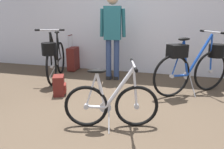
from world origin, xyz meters
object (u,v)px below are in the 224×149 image
at_px(folding_bike_foreground, 111,103).
at_px(rolling_suitcase, 73,59).
at_px(display_bike_right, 55,57).
at_px(backpack_on_floor, 59,86).
at_px(display_bike_left, 195,64).
at_px(visitor_near_wall, 113,32).

relative_size(folding_bike_foreground, rolling_suitcase, 1.31).
height_order(display_bike_right, backpack_on_floor, display_bike_right).
relative_size(folding_bike_foreground, display_bike_right, 0.75).
distance_m(display_bike_left, backpack_on_floor, 2.27).
bearing_deg(display_bike_left, rolling_suitcase, 162.29).
distance_m(rolling_suitcase, backpack_on_floor, 1.56).
bearing_deg(visitor_near_wall, folding_bike_foreground, -75.47).
xyz_separation_m(display_bike_left, visitor_near_wall, (-1.52, 0.40, 0.45)).
bearing_deg(display_bike_right, visitor_near_wall, 18.17).
bearing_deg(visitor_near_wall, display_bike_right, -161.83).
height_order(visitor_near_wall, backpack_on_floor, visitor_near_wall).
xyz_separation_m(display_bike_right, backpack_on_floor, (0.46, -0.72, -0.30)).
bearing_deg(rolling_suitcase, folding_bike_foreground, -55.80).
bearing_deg(display_bike_right, rolling_suitcase, 88.14).
height_order(folding_bike_foreground, rolling_suitcase, rolling_suitcase).
bearing_deg(display_bike_right, folding_bike_foreground, -43.55).
distance_m(folding_bike_foreground, display_bike_right, 2.16).
bearing_deg(rolling_suitcase, display_bike_left, -17.71).
relative_size(folding_bike_foreground, visitor_near_wall, 0.65).
bearing_deg(display_bike_left, folding_bike_foreground, -125.76).
relative_size(display_bike_right, rolling_suitcase, 1.75).
bearing_deg(visitor_near_wall, rolling_suitcase, 158.35).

